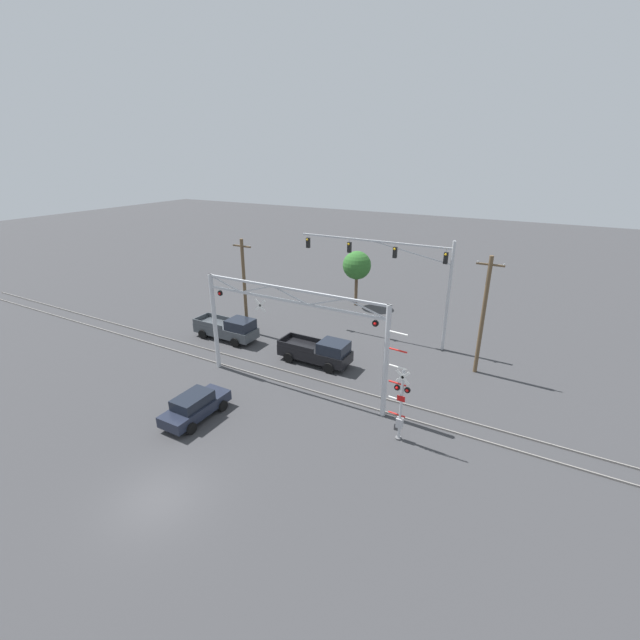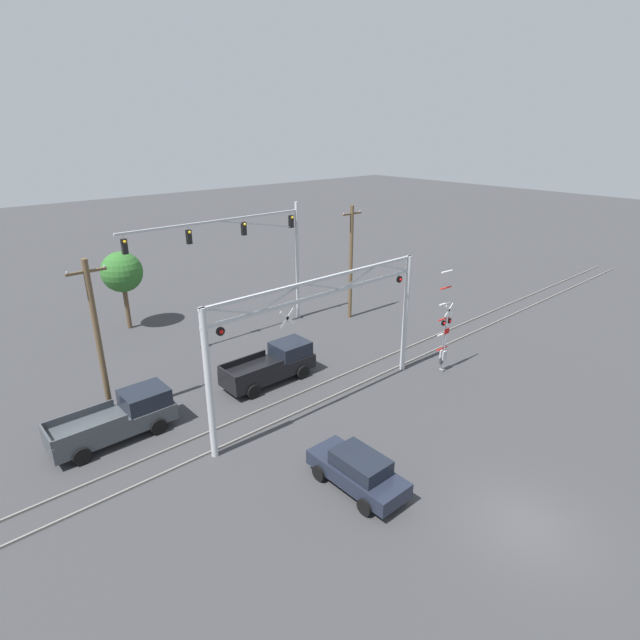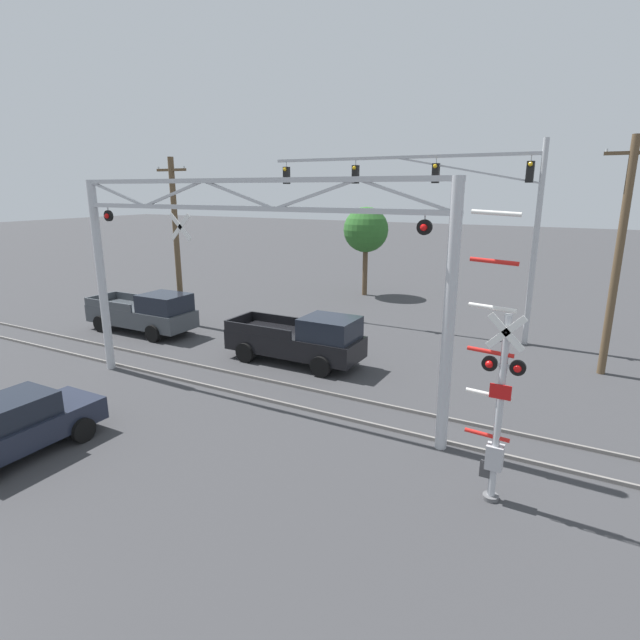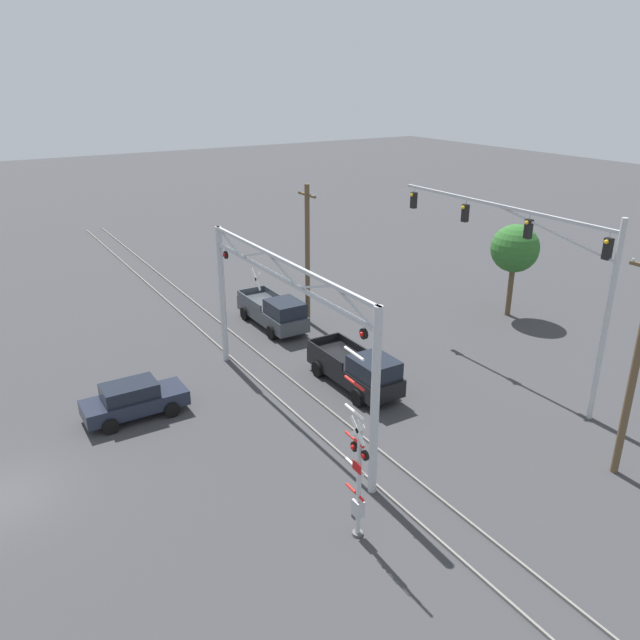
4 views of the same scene
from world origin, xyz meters
name	(u,v)px [view 1 (image 1 of 4)]	position (x,y,z in m)	size (l,w,h in m)	color
ground_plane	(159,499)	(0.00, 0.00, 0.00)	(200.00, 200.00, 0.00)	#38383A
rail_track_near	(295,386)	(0.00, 11.60, 0.05)	(80.00, 0.08, 0.10)	gray
rail_track_far	(306,377)	(0.00, 13.03, 0.05)	(80.00, 0.08, 0.10)	gray
crossing_gantry	(291,326)	(-0.01, 11.31, 4.50)	(13.20, 0.31, 7.04)	#B7BABF
crossing_signal_mast	(400,404)	(8.00, 9.57, 2.23)	(1.33, 0.35, 6.33)	#B7BABF
traffic_signal_span	(407,269)	(3.87, 22.32, 6.20)	(13.08, 0.39, 8.75)	#B7BABF
pickup_truck_lead	(319,352)	(-0.23, 15.32, 0.99)	(5.53, 2.15, 2.02)	black
pickup_truck_following	(229,329)	(-8.99, 15.52, 0.99)	(5.64, 2.15, 2.02)	#3D4247
sedan_waiting	(195,406)	(-3.15, 5.62, 0.82)	(1.98, 4.38, 1.59)	#1E2333
utility_pole_left	(244,285)	(-8.75, 17.62, 4.25)	(1.80, 0.28, 8.21)	brown
utility_pole_right	(483,315)	(10.25, 19.72, 4.40)	(1.80, 0.28, 8.51)	brown
background_tree_beyond_span	(357,266)	(-3.36, 28.75, 4.19)	(2.85, 2.85, 5.65)	brown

